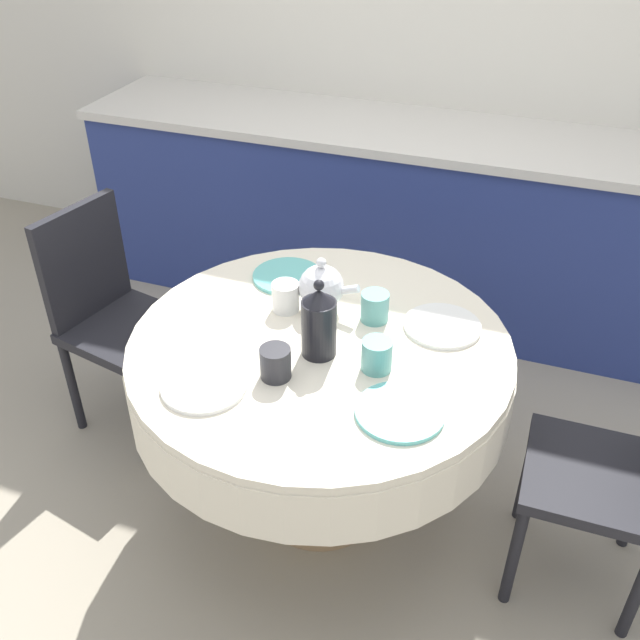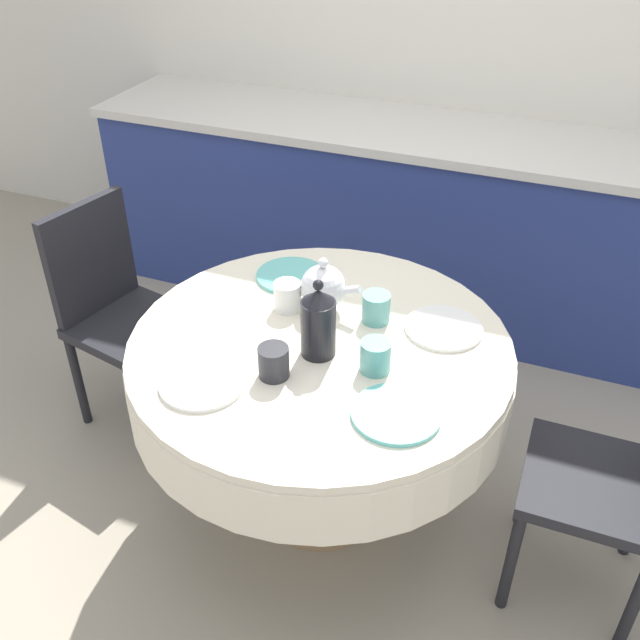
% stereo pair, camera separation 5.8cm
% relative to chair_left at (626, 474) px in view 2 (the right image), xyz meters
% --- Properties ---
extents(ground_plane, '(12.00, 12.00, 0.00)m').
position_rel_chair_left_xyz_m(ground_plane, '(-0.94, -0.00, -0.51)').
color(ground_plane, '#9E937F').
extents(wall_back, '(7.00, 0.05, 2.60)m').
position_rel_chair_left_xyz_m(wall_back, '(-0.94, 1.74, 0.79)').
color(wall_back, silver).
rests_on(wall_back, ground_plane).
extents(kitchen_counter, '(3.24, 0.64, 0.92)m').
position_rel_chair_left_xyz_m(kitchen_counter, '(-0.94, 1.40, -0.05)').
color(kitchen_counter, navy).
rests_on(kitchen_counter, ground_plane).
extents(dining_table, '(1.19, 1.19, 0.73)m').
position_rel_chair_left_xyz_m(dining_table, '(-0.94, -0.00, 0.09)').
color(dining_table, tan).
rests_on(dining_table, ground_plane).
extents(chair_left, '(0.40, 0.40, 0.91)m').
position_rel_chair_left_xyz_m(chair_left, '(0.00, 0.00, 0.00)').
color(chair_left, black).
rests_on(chair_left, ground_plane).
extents(chair_right, '(0.47, 0.47, 0.91)m').
position_rel_chair_left_xyz_m(chair_right, '(-1.85, 0.19, 0.00)').
color(chair_right, black).
rests_on(chair_right, ground_plane).
extents(plate_near_left, '(0.24, 0.24, 0.01)m').
position_rel_chair_left_xyz_m(plate_near_left, '(-1.17, -0.32, 0.22)').
color(plate_near_left, white).
rests_on(plate_near_left, dining_table).
extents(cup_near_left, '(0.09, 0.09, 0.10)m').
position_rel_chair_left_xyz_m(cup_near_left, '(-1.00, -0.20, 0.26)').
color(cup_near_left, '#28282D').
rests_on(cup_near_left, dining_table).
extents(plate_near_right, '(0.24, 0.24, 0.01)m').
position_rel_chair_left_xyz_m(plate_near_right, '(-0.62, -0.24, 0.22)').
color(plate_near_right, '#60BCB7').
rests_on(plate_near_right, dining_table).
extents(cup_near_right, '(0.09, 0.09, 0.10)m').
position_rel_chair_left_xyz_m(cup_near_right, '(-0.74, -0.07, 0.26)').
color(cup_near_right, '#5BA39E').
rests_on(cup_near_right, dining_table).
extents(plate_far_left, '(0.24, 0.24, 0.01)m').
position_rel_chair_left_xyz_m(plate_far_left, '(-1.17, 0.31, 0.22)').
color(plate_far_left, '#60BCB7').
rests_on(plate_far_left, dining_table).
extents(cup_far_left, '(0.09, 0.09, 0.10)m').
position_rel_chair_left_xyz_m(cup_far_left, '(-1.10, 0.13, 0.26)').
color(cup_far_left, white).
rests_on(cup_far_left, dining_table).
extents(plate_far_right, '(0.24, 0.24, 0.01)m').
position_rel_chair_left_xyz_m(plate_far_right, '(-0.60, 0.20, 0.22)').
color(plate_far_right, white).
rests_on(plate_far_right, dining_table).
extents(cup_far_right, '(0.09, 0.09, 0.10)m').
position_rel_chair_left_xyz_m(cup_far_right, '(-0.81, 0.17, 0.26)').
color(cup_far_right, '#5BA39E').
rests_on(cup_far_right, dining_table).
extents(coffee_carafe, '(0.10, 0.10, 0.25)m').
position_rel_chair_left_xyz_m(coffee_carafe, '(-0.92, -0.06, 0.32)').
color(coffee_carafe, black).
rests_on(coffee_carafe, dining_table).
extents(teapot, '(0.20, 0.15, 0.19)m').
position_rel_chair_left_xyz_m(teapot, '(-0.99, 0.16, 0.30)').
color(teapot, white).
rests_on(teapot, dining_table).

